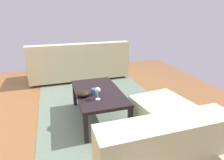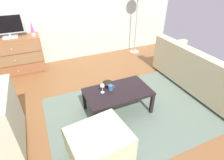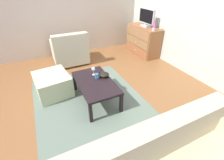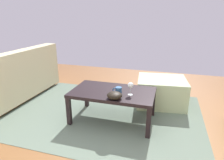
{
  "view_description": "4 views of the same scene",
  "coord_description": "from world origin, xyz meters",
  "px_view_note": "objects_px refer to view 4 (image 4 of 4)",
  "views": [
    {
      "loc": [
        -2.27,
        0.47,
        1.44
      ],
      "look_at": [
        -0.11,
        -0.22,
        0.6
      ],
      "focal_mm": 30.74,
      "sensor_mm": 36.0,
      "label": 1
    },
    {
      "loc": [
        -0.95,
        -2.08,
        2.02
      ],
      "look_at": [
        -0.04,
        -0.02,
        0.6
      ],
      "focal_mm": 28.2,
      "sensor_mm": 36.0,
      "label": 2
    },
    {
      "loc": [
        2.23,
        -0.8,
        1.89
      ],
      "look_at": [
        0.25,
        0.16,
        0.49
      ],
      "focal_mm": 24.9,
      "sensor_mm": 36.0,
      "label": 3
    },
    {
      "loc": [
        -0.59,
        2.09,
        1.31
      ],
      "look_at": [
        0.03,
        0.0,
        0.57
      ],
      "focal_mm": 31.16,
      "sensor_mm": 36.0,
      "label": 4
    }
  ],
  "objects_px": {
    "mug": "(118,90)",
    "couch_large": "(0,84)",
    "wine_glass": "(131,86)",
    "coffee_table": "(113,94)",
    "bowl_decorative": "(115,95)",
    "ottoman": "(161,91)"
  },
  "relations": [
    {
      "from": "wine_glass",
      "to": "couch_large",
      "type": "height_order",
      "value": "couch_large"
    },
    {
      "from": "wine_glass",
      "to": "bowl_decorative",
      "type": "relative_size",
      "value": 0.9
    },
    {
      "from": "coffee_table",
      "to": "mug",
      "type": "xyz_separation_m",
      "value": [
        -0.09,
        0.07,
        0.09
      ]
    },
    {
      "from": "coffee_table",
      "to": "mug",
      "type": "relative_size",
      "value": 9.03
    },
    {
      "from": "wine_glass",
      "to": "couch_large",
      "type": "distance_m",
      "value": 2.02
    },
    {
      "from": "mug",
      "to": "couch_large",
      "type": "bearing_deg",
      "value": -2.17
    },
    {
      "from": "wine_glass",
      "to": "couch_large",
      "type": "xyz_separation_m",
      "value": [
        2.01,
        -0.06,
        -0.2
      ]
    },
    {
      "from": "coffee_table",
      "to": "bowl_decorative",
      "type": "distance_m",
      "value": 0.25
    },
    {
      "from": "couch_large",
      "to": "bowl_decorative",
      "type": "bearing_deg",
      "value": 173.33
    },
    {
      "from": "bowl_decorative",
      "to": "couch_large",
      "type": "relative_size",
      "value": 0.09
    },
    {
      "from": "ottoman",
      "to": "couch_large",
      "type": "bearing_deg",
      "value": 15.97
    },
    {
      "from": "coffee_table",
      "to": "mug",
      "type": "bearing_deg",
      "value": 142.86
    },
    {
      "from": "coffee_table",
      "to": "wine_glass",
      "type": "height_order",
      "value": "wine_glass"
    },
    {
      "from": "mug",
      "to": "coffee_table",
      "type": "bearing_deg",
      "value": -37.14
    },
    {
      "from": "mug",
      "to": "couch_large",
      "type": "distance_m",
      "value": 1.87
    },
    {
      "from": "couch_large",
      "to": "ottoman",
      "type": "distance_m",
      "value": 2.44
    },
    {
      "from": "couch_large",
      "to": "mug",
      "type": "bearing_deg",
      "value": 177.83
    },
    {
      "from": "coffee_table",
      "to": "mug",
      "type": "distance_m",
      "value": 0.14
    },
    {
      "from": "coffee_table",
      "to": "bowl_decorative",
      "type": "height_order",
      "value": "bowl_decorative"
    },
    {
      "from": "mug",
      "to": "ottoman",
      "type": "bearing_deg",
      "value": -122.75
    },
    {
      "from": "mug",
      "to": "couch_large",
      "type": "xyz_separation_m",
      "value": [
        1.87,
        -0.07,
        -0.13
      ]
    },
    {
      "from": "wine_glass",
      "to": "coffee_table",
      "type": "bearing_deg",
      "value": -14.79
    }
  ]
}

